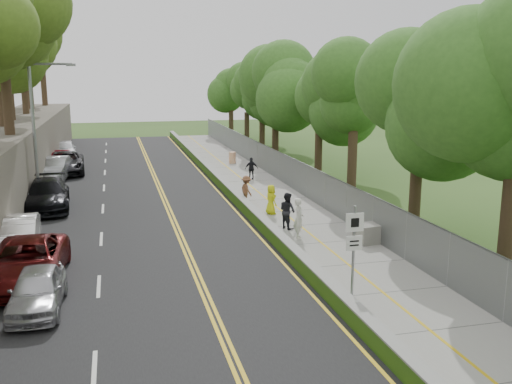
% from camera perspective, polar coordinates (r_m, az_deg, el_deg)
% --- Properties ---
extents(ground, '(140.00, 140.00, 0.00)m').
position_cam_1_polar(ground, '(21.95, 3.86, -7.82)').
color(ground, '#33511E').
rests_on(ground, ground).
extents(road, '(11.20, 66.00, 0.04)m').
position_cam_1_polar(road, '(35.43, -12.10, -0.41)').
color(road, black).
rests_on(road, ground).
extents(sidewalk, '(4.20, 66.00, 0.05)m').
position_cam_1_polar(sidewalk, '(36.54, 0.45, 0.23)').
color(sidewalk, gray).
rests_on(sidewalk, ground).
extents(jersey_barrier, '(0.42, 66.00, 0.60)m').
position_cam_1_polar(jersey_barrier, '(35.99, -3.10, 0.48)').
color(jersey_barrier, '#6CED1F').
rests_on(jersey_barrier, ground).
extents(chainlink_fence, '(0.04, 66.00, 2.00)m').
position_cam_1_polar(chainlink_fence, '(36.93, 3.61, 1.87)').
color(chainlink_fence, slate).
rests_on(chainlink_fence, ground).
extents(trees_fenceside, '(7.00, 66.00, 14.00)m').
position_cam_1_polar(trees_fenceside, '(37.16, 7.25, 11.17)').
color(trees_fenceside, '#417929').
rests_on(trees_fenceside, ground).
extents(streetlight, '(2.52, 0.22, 8.00)m').
position_cam_1_polar(streetlight, '(34.00, -20.98, 6.45)').
color(streetlight, gray).
rests_on(streetlight, ground).
extents(signpost, '(0.62, 0.09, 3.10)m').
position_cam_1_polar(signpost, '(19.02, 9.76, -4.86)').
color(signpost, gray).
rests_on(signpost, sidewalk).
extents(construction_barrel, '(0.57, 0.57, 0.93)m').
position_cam_1_polar(construction_barrel, '(47.10, -2.38, 3.46)').
color(construction_barrel, orange).
rests_on(construction_barrel, sidewalk).
extents(concrete_block, '(1.36, 1.09, 0.83)m').
position_cam_1_polar(concrete_block, '(25.60, 11.32, -4.06)').
color(concrete_block, slate).
rests_on(concrete_block, sidewalk).
extents(car_0, '(1.66, 3.92, 1.32)m').
position_cam_1_polar(car_0, '(19.39, -21.04, -9.12)').
color(car_0, '#ADADB3').
rests_on(car_0, road).
extents(car_1, '(1.77, 4.51, 1.46)m').
position_cam_1_polar(car_1, '(25.69, -22.72, -4.00)').
color(car_1, white).
rests_on(car_1, road).
extents(car_2, '(2.67, 5.52, 1.52)m').
position_cam_1_polar(car_2, '(21.96, -21.89, -6.47)').
color(car_2, '#571010').
rests_on(car_2, road).
extents(car_3, '(2.61, 5.72, 1.62)m').
position_cam_1_polar(car_3, '(33.12, -20.14, -0.25)').
color(car_3, black).
rests_on(car_3, road).
extents(car_4, '(2.02, 4.21, 1.39)m').
position_cam_1_polar(car_4, '(34.84, -20.67, 0.08)').
color(car_4, tan).
rests_on(car_4, road).
extents(car_5, '(2.25, 5.16, 1.65)m').
position_cam_1_polar(car_5, '(41.70, -19.53, 2.17)').
color(car_5, '#A8ABAF').
rests_on(car_5, road).
extents(car_6, '(2.97, 5.95, 1.62)m').
position_cam_1_polar(car_6, '(44.48, -18.55, 2.78)').
color(car_6, black).
rests_on(car_6, road).
extents(car_7, '(2.15, 4.91, 1.40)m').
position_cam_1_polar(car_7, '(45.52, -19.20, 2.80)').
color(car_7, maroon).
rests_on(car_7, road).
extents(car_8, '(2.21, 4.72, 1.56)m').
position_cam_1_polar(car_8, '(52.64, -18.56, 4.07)').
color(car_8, silver).
rests_on(car_8, road).
extents(painter_0, '(0.70, 0.88, 1.57)m').
position_cam_1_polar(painter_0, '(30.00, 1.51, -0.75)').
color(painter_0, yellow).
rests_on(painter_0, sidewalk).
extents(painter_1, '(0.54, 0.73, 1.86)m').
position_cam_1_polar(painter_1, '(25.65, 4.29, -2.63)').
color(painter_1, white).
rests_on(painter_1, sidewalk).
extents(painter_2, '(0.94, 1.04, 1.75)m').
position_cam_1_polar(painter_2, '(27.25, 3.16, -1.87)').
color(painter_2, black).
rests_on(painter_2, sidewalk).
extents(painter_3, '(0.82, 1.16, 1.62)m').
position_cam_1_polar(painter_3, '(32.35, -0.96, 0.22)').
color(painter_3, brown).
rests_on(painter_3, sidewalk).
extents(person_far, '(0.94, 0.46, 1.55)m').
position_cam_1_polar(person_far, '(39.75, -0.45, 2.36)').
color(person_far, black).
rests_on(person_far, sidewalk).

